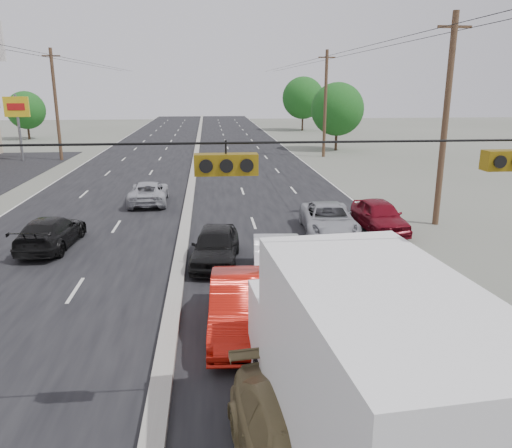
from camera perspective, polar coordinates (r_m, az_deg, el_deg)
The scene contains 20 objects.
ground at distance 10.66m, azimuth -11.76°, elevation -23.81°, with size 200.00×200.00×0.00m, color #606356.
road_surface at distance 38.81m, azimuth -7.21°, elevation 5.42°, with size 20.00×160.00×0.02m, color black.
center_median at distance 38.79m, azimuth -7.21°, elevation 5.56°, with size 0.50×160.00×0.20m, color gray.
utility_pole_left_c at distance 50.14m, azimuth -21.89°, elevation 12.58°, with size 1.60×0.30×10.00m.
utility_pole_right_b at distance 25.86m, azimuth 20.83°, elevation 10.97°, with size 1.60×0.30×10.00m.
utility_pole_right_c at distance 49.54m, azimuth 7.92°, elevation 13.49°, with size 1.60×0.30×10.00m.
traffic_signals at distance 8.30m, azimuth -4.14°, elevation 7.10°, with size 25.00×0.30×0.54m.
pole_sign_far at distance 51.24m, azimuth -25.64°, elevation 11.44°, with size 2.20×0.25×6.00m.
tree_left_far at distance 72.11m, azimuth -24.79°, elevation 11.72°, with size 4.80×4.80×6.12m.
tree_right_mid at distance 55.02m, azimuth 9.28°, elevation 12.82°, with size 5.60×5.60×7.14m.
tree_right_far at distance 79.61m, azimuth 5.40°, elevation 14.16°, with size 6.40×6.40×8.16m.
box_truck at distance 8.93m, azimuth 12.04°, elevation -16.71°, with size 3.31×7.84×3.88m.
red_sedan at distance 14.07m, azimuth -1.81°, elevation -9.39°, with size 1.65×4.73×1.56m, color #B8150B.
queue_car_a at distance 19.38m, azimuth -4.65°, elevation -2.52°, with size 1.71×4.26×1.45m, color black.
queue_car_b at distance 17.40m, azimuth 2.42°, elevation -4.46°, with size 1.62×4.65×1.53m, color white.
queue_car_c at distance 23.38m, azimuth 8.30°, elevation 0.45°, with size 2.33×5.06×1.40m, color #9C9DA3.
queue_car_d at distance 15.44m, azimuth 17.20°, elevation -7.92°, with size 2.10×5.17×1.50m, color navy.
queue_car_e at distance 24.42m, azimuth 13.93°, elevation 0.90°, with size 1.76×4.37×1.49m, color maroon.
oncoming_near at distance 22.95m, azimuth -22.39°, elevation -0.92°, with size 1.90×4.68×1.36m, color black.
oncoming_far at distance 30.08m, azimuth -12.17°, elevation 3.53°, with size 2.16×4.68×1.30m, color #A4A5AB.
Camera 1 is at (1.21, -8.21, 6.70)m, focal length 35.00 mm.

